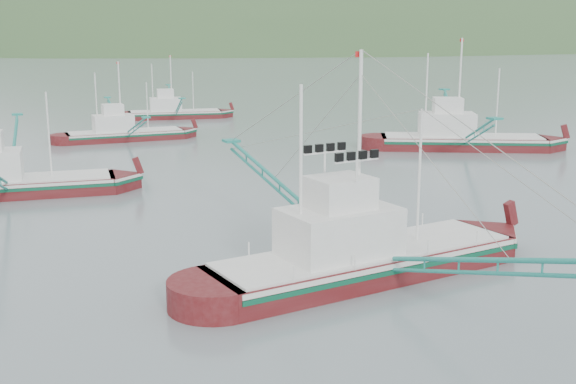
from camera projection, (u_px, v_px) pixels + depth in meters
name	position (u px, v px, depth m)	size (l,w,h in m)	color
ground	(343.00, 287.00, 32.61)	(1200.00, 1200.00, 0.00)	slate
main_boat	(362.00, 242.00, 33.57)	(15.84, 27.98, 11.36)	#4E0D0F
bg_boat_far	(124.00, 129.00, 75.92)	(12.22, 21.97, 8.89)	#4E0D0F
bg_boat_right	(462.00, 125.00, 70.06)	(18.18, 26.40, 11.51)	#4E0D0F
bg_boat_left	(5.00, 173.00, 50.29)	(14.78, 25.93, 10.55)	#4E0D0F
bg_boat_extra	(174.00, 107.00, 95.00)	(12.52, 21.71, 8.89)	#4E0D0F
headland_right	(345.00, 47.00, 511.69)	(684.00, 432.00, 306.00)	#315129
ridge_distant	(16.00, 46.00, 541.23)	(960.00, 400.00, 240.00)	slate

